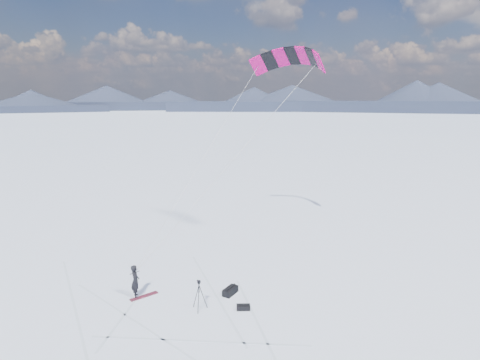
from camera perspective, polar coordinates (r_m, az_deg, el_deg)
ground at (r=20.17m, az=-6.97°, el=-17.57°), size 1800.00×1800.00×0.00m
horizon_hills at (r=18.63m, az=-7.25°, el=-7.38°), size 704.00×704.00×9.06m
snow_tracks at (r=19.66m, az=-8.30°, el=-18.43°), size 14.76×10.25×0.01m
snowkiter at (r=21.63m, az=-14.56°, el=-15.75°), size 0.48×0.66×1.68m
snowboard at (r=21.53m, az=-13.50°, el=-15.77°), size 1.48×0.44×0.04m
tripod at (r=19.54m, az=-5.85°, el=-15.41°), size 0.66×0.71×1.47m
gear_bag_a at (r=21.14m, az=-1.40°, el=-15.47°), size 1.01×0.80×0.41m
gear_bag_b at (r=19.81m, az=0.47°, el=-17.63°), size 0.71×0.59×0.29m
power_kite at (r=28.11m, az=6.99°, el=16.53°), size 13.45×6.14×11.88m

